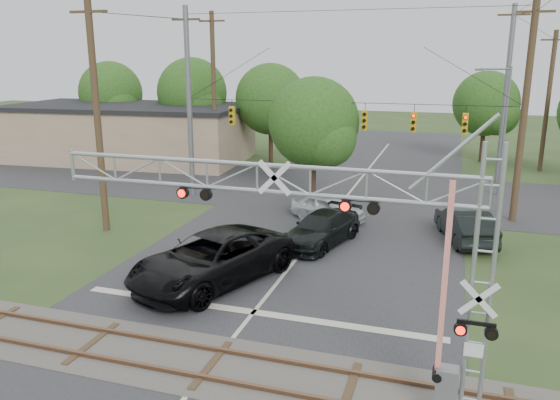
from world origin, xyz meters
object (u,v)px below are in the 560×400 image
(commercial_building, at_px, (129,132))
(streetlight, at_px, (502,125))
(car_dark, at_px, (321,229))
(sedan_silver, at_px, (328,208))
(traffic_signal_span, at_px, (357,111))
(pickup_black, at_px, (212,259))
(crossing_gantry, at_px, (340,241))

(commercial_building, relative_size, streetlight, 2.57)
(car_dark, bearing_deg, sedan_silver, 114.05)
(traffic_signal_span, relative_size, commercial_building, 0.94)
(traffic_signal_span, height_order, pickup_black, traffic_signal_span)
(traffic_signal_span, distance_m, commercial_building, 23.51)
(crossing_gantry, distance_m, car_dark, 12.46)
(commercial_building, height_order, streetlight, streetlight)
(car_dark, relative_size, streetlight, 0.64)
(crossing_gantry, relative_size, streetlight, 1.41)
(car_dark, bearing_deg, traffic_signal_span, 102.88)
(crossing_gantry, bearing_deg, pickup_black, 136.25)
(traffic_signal_span, bearing_deg, pickup_black, -105.01)
(pickup_black, xyz_separation_m, streetlight, (11.40, 18.09, 3.51))
(sedan_silver, bearing_deg, crossing_gantry, -146.27)
(traffic_signal_span, xyz_separation_m, sedan_silver, (-0.91, -2.94, -4.93))
(pickup_black, bearing_deg, commercial_building, 149.91)
(pickup_black, bearing_deg, car_dark, 83.44)
(pickup_black, height_order, car_dark, pickup_black)
(sedan_silver, bearing_deg, pickup_black, -174.03)
(commercial_building, distance_m, streetlight, 29.55)
(crossing_gantry, xyz_separation_m, traffic_signal_span, (-2.77, 18.36, 1.36))
(pickup_black, bearing_deg, streetlight, 79.07)
(pickup_black, relative_size, sedan_silver, 1.69)
(crossing_gantry, height_order, pickup_black, crossing_gantry)
(crossing_gantry, bearing_deg, car_dark, 105.14)
(crossing_gantry, distance_m, streetlight, 24.53)
(traffic_signal_span, xyz_separation_m, car_dark, (-0.35, -6.81, -4.89))
(traffic_signal_span, bearing_deg, car_dark, -92.94)
(sedan_silver, bearing_deg, traffic_signal_span, 3.05)
(crossing_gantry, height_order, commercial_building, crossing_gantry)
(sedan_silver, height_order, streetlight, streetlight)
(crossing_gantry, xyz_separation_m, car_dark, (-3.12, 11.54, -3.53))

